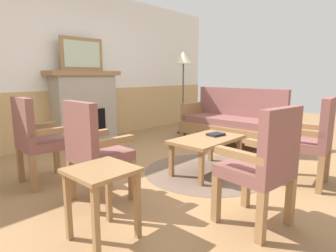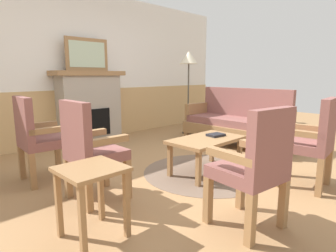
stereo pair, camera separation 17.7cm
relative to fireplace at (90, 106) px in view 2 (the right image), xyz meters
name	(u,v)px [view 2 (the right image)]	position (x,y,z in m)	size (l,w,h in m)	color
ground_plane	(188,172)	(0.00, -2.35, -0.65)	(14.00, 14.00, 0.00)	#997047
wall_back	(81,69)	(0.00, 0.25, 0.66)	(7.20, 0.14, 2.70)	white
fireplace	(90,106)	(0.00, 0.00, 0.00)	(1.30, 0.44, 1.28)	#A39989
framed_picture	(87,54)	(0.00, 0.00, 0.91)	(0.80, 0.04, 0.56)	olive
couch	(237,123)	(1.67, -2.01, -0.26)	(0.70, 1.80, 0.98)	olive
coffee_table	(206,142)	(0.17, -2.50, -0.27)	(0.96, 0.56, 0.44)	olive
round_rug	(206,172)	(0.17, -2.50, -0.65)	(1.57, 1.57, 0.01)	brown
book_on_table	(216,135)	(0.35, -2.51, -0.20)	(0.21, 0.16, 0.03)	black
armchair_near_fireplace	(37,135)	(-1.42, -1.34, -0.11)	(0.51, 0.51, 0.98)	olive
armchair_by_window_left	(89,147)	(-1.26, -2.21, -0.11)	(0.49, 0.49, 0.98)	olive
armchair_front_left	(313,139)	(0.60, -3.59, -0.11)	(0.52, 0.52, 0.98)	olive
armchair_front_center	(255,164)	(-0.63, -3.58, -0.11)	(0.54, 0.54, 0.98)	olive
side_table	(92,182)	(-1.58, -2.79, -0.22)	(0.44, 0.44, 0.55)	olive
floor_lamp_by_couch	(189,63)	(1.84, -0.74, 0.80)	(0.36, 0.36, 1.68)	#332D28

